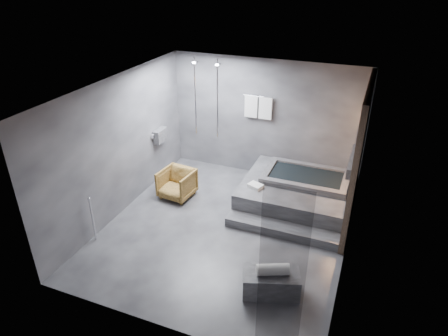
% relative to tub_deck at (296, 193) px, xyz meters
% --- Properties ---
extents(room, '(5.00, 5.04, 2.82)m').
position_rel_tub_deck_xyz_m(room, '(-0.65, -1.21, 1.48)').
color(room, '#2D2D2F').
rests_on(room, ground).
extents(tub_deck, '(2.20, 2.00, 0.50)m').
position_rel_tub_deck_xyz_m(tub_deck, '(0.00, 0.00, 0.00)').
color(tub_deck, '#323234').
rests_on(tub_deck, ground).
extents(tub_step, '(2.20, 0.36, 0.18)m').
position_rel_tub_deck_xyz_m(tub_step, '(0.00, -1.18, -0.16)').
color(tub_step, '#323234').
rests_on(tub_step, ground).
extents(concrete_bench, '(0.99, 0.74, 0.40)m').
position_rel_tub_deck_xyz_m(concrete_bench, '(0.22, -2.73, -0.05)').
color(concrete_bench, '#333335').
rests_on(concrete_bench, ground).
extents(driftwood_chair, '(0.76, 0.77, 0.64)m').
position_rel_tub_deck_xyz_m(driftwood_chair, '(-2.50, -0.70, 0.07)').
color(driftwood_chair, '#4E3413').
rests_on(driftwood_chair, ground).
extents(rolled_towel, '(0.53, 0.37, 0.18)m').
position_rel_tub_deck_xyz_m(rolled_towel, '(0.24, -2.76, 0.24)').
color(rolled_towel, white).
rests_on(rolled_towel, concrete_bench).
extents(deck_towel, '(0.35, 0.30, 0.08)m').
position_rel_tub_deck_xyz_m(deck_towel, '(-0.75, -0.51, 0.29)').
color(deck_towel, silver).
rests_on(deck_towel, tub_deck).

